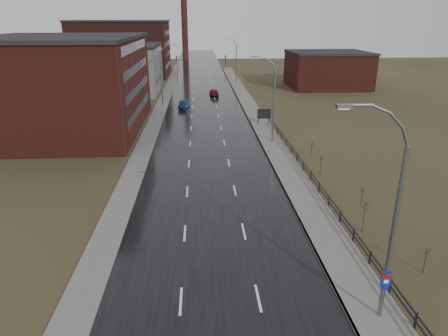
{
  "coord_description": "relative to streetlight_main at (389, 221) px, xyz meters",
  "views": [
    {
      "loc": [
        -0.96,
        -15.38,
        15.62
      ],
      "look_at": [
        1.15,
        18.4,
        3.0
      ],
      "focal_mm": 32.0,
      "sensor_mm": 36.0,
      "label": 1
    }
  ],
  "objects": [
    {
      "name": "warehouse_mid",
      "position": [
        -26.46,
        76.0,
        -0.8
      ],
      "size": [
        16.32,
        20.4,
        10.5
      ],
      "color": "slate",
      "rests_on": "ground"
    },
    {
      "name": "shrub_b",
      "position": [
        5.03,
        3.93,
        -5.08
      ],
      "size": [
        0.44,
        0.47,
        1.84
      ],
      "color": "#382D23",
      "rests_on": "ground"
    },
    {
      "name": "streetlight_left",
      "position": [
        -16.17,
        60.0,
        -0.22
      ],
      "size": [
        3.36,
        0.28,
        11.35
      ],
      "color": "slate",
      "rests_on": "ground"
    },
    {
      "name": "shrub_f",
      "position": [
        4.08,
        28.05,
        -5.12
      ],
      "size": [
        0.43,
        0.45,
        1.78
      ],
      "color": "#382D23",
      "rests_on": "ground"
    },
    {
      "name": "shrub_c",
      "position": [
        3.15,
        9.52,
        -4.62
      ],
      "size": [
        0.64,
        0.67,
        2.7
      ],
      "color": "#382D23",
      "rests_on": "ground"
    },
    {
      "name": "warehouse_far",
      "position": [
        -31.47,
        106.0,
        1.7
      ],
      "size": [
        26.52,
        24.48,
        15.5
      ],
      "color": "#331611",
      "rests_on": "ground"
    },
    {
      "name": "streetlight_right_far",
      "position": [
        0.03,
        88.0,
        -0.22
      ],
      "size": [
        3.36,
        0.28,
        11.35
      ],
      "color": "slate",
      "rests_on": "ground"
    },
    {
      "name": "warehouse_near",
      "position": [
        -29.46,
        43.0,
        0.7
      ],
      "size": [
        22.44,
        28.56,
        13.5
      ],
      "color": "#471914",
      "rests_on": "ground"
    },
    {
      "name": "sidewalk_right",
      "position": [
        0.13,
        33.0,
        -5.97
      ],
      "size": [
        3.2,
        180.0,
        0.18
      ],
      "primitive_type": "cube",
      "color": "#595651",
      "rests_on": "ground"
    },
    {
      "name": "car_near",
      "position": [
        -12.3,
        56.69,
        -5.36
      ],
      "size": [
        2.01,
        4.42,
        1.4
      ],
      "primitive_type": "imported",
      "rotation": [
        0.0,
        0.0,
        -0.13
      ],
      "color": "#0C1B3C",
      "rests_on": "ground"
    },
    {
      "name": "curb_right",
      "position": [
        -1.39,
        33.0,
        -5.97
      ],
      "size": [
        0.16,
        180.0,
        0.18
      ],
      "primitive_type": "cube",
      "color": "slate",
      "rests_on": "ground"
    },
    {
      "name": "road",
      "position": [
        -8.47,
        58.0,
        -6.03
      ],
      "size": [
        14.0,
        300.0,
        0.06
      ],
      "primitive_type": "cube",
      "color": "black",
      "rests_on": "ground"
    },
    {
      "name": "smokestack",
      "position": [
        -14.47,
        148.0,
        9.44
      ],
      "size": [
        2.7,
        2.7,
        30.7
      ],
      "color": "#331611",
      "rests_on": "ground"
    },
    {
      "name": "guardrail",
      "position": [
        1.83,
        16.32,
        -5.35
      ],
      "size": [
        0.1,
        53.05,
        1.1
      ],
      "color": "black",
      "rests_on": "ground"
    },
    {
      "name": "streetlight_main",
      "position": [
        0.0,
        0.0,
        0.0
      ],
      "size": [
        3.91,
        0.29,
        12.11
      ],
      "color": "slate",
      "rests_on": "ground"
    },
    {
      "name": "building_right",
      "position": [
        21.83,
        80.0,
        -1.8
      ],
      "size": [
        18.36,
        16.32,
        8.5
      ],
      "color": "#471914",
      "rests_on": "ground"
    },
    {
      "name": "streetlight_right_mid",
      "position": [
        0.03,
        34.0,
        -0.22
      ],
      "size": [
        3.36,
        0.28,
        11.35
      ],
      "color": "slate",
      "rests_on": "ground"
    },
    {
      "name": "billboard",
      "position": [
        0.63,
        43.39,
        -4.32
      ],
      "size": [
        2.13,
        0.17,
        2.6
      ],
      "color": "black",
      "rests_on": "ground"
    },
    {
      "name": "sidewalk_left",
      "position": [
        -16.67,
        58.0,
        -6.0
      ],
      "size": [
        2.4,
        260.0,
        0.12
      ],
      "primitive_type": "cube",
      "color": "#595651",
      "rests_on": "ground"
    },
    {
      "name": "car_far",
      "position": [
        -6.16,
        69.51,
        -5.3
      ],
      "size": [
        1.99,
        4.52,
        1.51
      ],
      "primitive_type": "imported",
      "rotation": [
        0.0,
        0.0,
        3.19
      ],
      "color": "#530D1B",
      "rests_on": "ground"
    },
    {
      "name": "shrub_e",
      "position": [
        3.35,
        21.77,
        -4.92
      ],
      "size": [
        0.51,
        0.54,
        2.15
      ],
      "color": "#382D23",
      "rests_on": "ground"
    },
    {
      "name": "traffic_light_right",
      "position": [
        -0.47,
        118.0,
        -1.46
      ],
      "size": [
        0.58,
        2.73,
        5.3
      ],
      "color": "black",
      "rests_on": "ground"
    },
    {
      "name": "shrub_d",
      "position": [
        4.8,
        14.03,
        -5.1
      ],
      "size": [
        0.44,
        0.46,
        1.81
      ],
      "color": "#382D23",
      "rests_on": "ground"
    },
    {
      "name": "traffic_light_left",
      "position": [
        -16.47,
        118.0,
        -1.46
      ],
      "size": [
        0.58,
        2.73,
        5.3
      ],
      "color": "black",
      "rests_on": "ground"
    }
  ]
}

